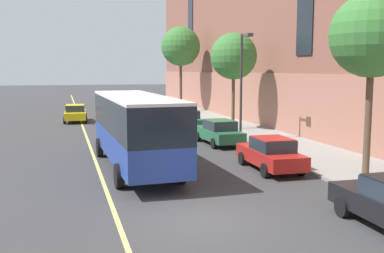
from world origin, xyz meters
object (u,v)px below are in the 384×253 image
parked_car_green_1 (219,132)px  parked_car_green_2 (187,120)px  parked_car_champagne_3 (160,109)px  street_tree_mid_block (372,36)px  parked_car_red_4 (271,154)px  street_tree_far_uptown (234,56)px  street_lamp (243,75)px  fire_hydrant (224,128)px  street_tree_far_downtown (181,47)px  taxi_cab (75,113)px  city_bus (135,127)px

parked_car_green_1 → parked_car_green_2: bearing=90.7°
parked_car_champagne_3 → street_tree_mid_block: (3.32, -27.33, 5.29)m
parked_car_red_4 → street_tree_mid_block: 6.73m
parked_car_champagne_3 → street_tree_far_uptown: size_ratio=0.61×
parked_car_red_4 → street_lamp: street_lamp is taller
parked_car_green_2 → parked_car_red_4: 14.91m
parked_car_champagne_3 → fire_hydrant: bearing=-82.5°
street_tree_far_downtown → taxi_cab: bearing=-150.6°
street_tree_mid_block → street_lamp: size_ratio=1.14×
parked_car_champagne_3 → parked_car_red_4: size_ratio=1.00×
parked_car_green_1 → parked_car_red_4: size_ratio=1.05×
street_tree_far_uptown → street_lamp: 5.59m
city_bus → street_tree_mid_block: size_ratio=1.39×
parked_car_green_2 → street_lamp: (1.89, -6.75, 3.54)m
parked_car_green_2 → taxi_cab: bearing=136.3°
parked_car_green_2 → parked_car_champagne_3: bearing=90.1°
parked_car_green_2 → street_tree_far_downtown: size_ratio=0.50×
parked_car_green_2 → street_tree_mid_block: size_ratio=0.60×
parked_car_green_1 → street_tree_far_downtown: size_ratio=0.51×
parked_car_champagne_3 → street_tree_far_downtown: (3.32, 4.42, 6.40)m
parked_car_green_1 → street_lamp: (1.80, 0.58, 3.54)m
street_tree_far_downtown → parked_car_green_1: bearing=-98.4°
parked_car_champagne_3 → street_tree_far_uptown: bearing=-73.8°
street_tree_far_downtown → fire_hydrant: size_ratio=12.76×
parked_car_green_1 → parked_car_champagne_3: (-0.10, 17.27, -0.00)m
taxi_cab → fire_hydrant: taxi_cab is taller
parked_car_green_1 → street_lamp: bearing=17.9°
parked_car_red_4 → taxi_cab: (-8.20, 22.78, 0.00)m
street_lamp → fire_hydrant: street_lamp is taller
parked_car_red_4 → fire_hydrant: parked_car_red_4 is taller
street_tree_far_uptown → street_tree_far_downtown: size_ratio=0.80×
city_bus → street_lamp: size_ratio=1.59×
street_lamp → fire_hydrant: bearing=91.9°
street_lamp → parked_car_champagne_3: bearing=96.5°
parked_car_green_1 → street_tree_far_uptown: (3.21, 5.82, 4.88)m
taxi_cab → parked_car_red_4: bearing=-70.2°
city_bus → parked_car_green_1: bearing=42.4°
street_tree_far_uptown → parked_car_champagne_3: bearing=106.2°
parked_car_green_2 → fire_hydrant: (1.79, -3.71, -0.29)m
city_bus → parked_car_red_4: (6.03, -1.96, -1.25)m
parked_car_green_2 → street_tree_far_downtown: street_tree_far_downtown is taller
parked_car_champagne_3 → street_tree_mid_block: bearing=-83.1°
parked_car_champagne_3 → street_tree_far_downtown: 8.46m
street_tree_mid_block → street_tree_far_uptown: street_tree_mid_block is taller
taxi_cab → street_tree_mid_block: bearing=-65.5°
city_bus → street_tree_far_downtown: (9.36, 27.32, 5.15)m
city_bus → fire_hydrant: bearing=49.7°
street_tree_far_uptown → fire_hydrant: 5.82m
parked_car_green_1 → fire_hydrant: size_ratio=6.55×
parked_car_green_1 → street_lamp: 4.01m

